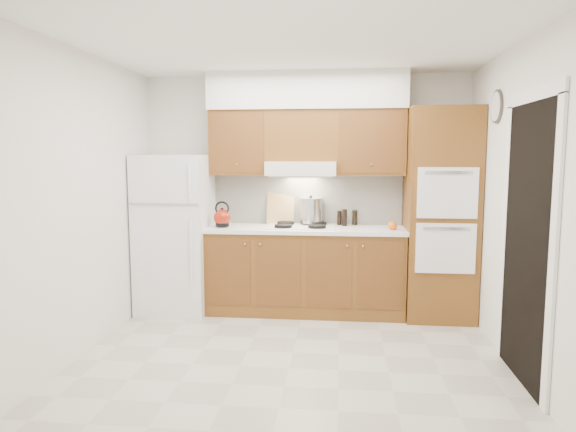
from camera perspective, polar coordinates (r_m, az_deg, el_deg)
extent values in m
plane|color=beige|center=(4.64, 0.53, -14.93)|extent=(3.60, 3.60, 0.00)
plane|color=white|center=(4.40, 0.57, 18.35)|extent=(3.60, 3.60, 0.00)
cube|color=white|center=(5.82, 1.92, 2.66)|extent=(3.60, 0.02, 2.60)
cube|color=white|center=(4.84, -21.18, 1.38)|extent=(0.02, 3.00, 2.60)
cube|color=white|center=(4.54, 23.83, 0.93)|extent=(0.02, 3.00, 2.60)
cube|color=white|center=(5.79, -12.37, -1.90)|extent=(0.75, 0.72, 1.72)
cube|color=brown|center=(5.65, 1.93, -6.19)|extent=(2.11, 0.60, 0.90)
cube|color=white|center=(5.55, 1.94, -1.48)|extent=(2.13, 0.62, 0.04)
cube|color=white|center=(5.81, 2.16, 1.86)|extent=(2.11, 0.03, 0.56)
cube|color=brown|center=(5.60, 16.54, 0.17)|extent=(0.70, 0.65, 2.20)
cube|color=brown|center=(5.74, -5.38, 8.07)|extent=(0.63, 0.33, 0.70)
cube|color=brown|center=(5.64, 9.17, 8.04)|extent=(0.73, 0.33, 0.70)
cube|color=silver|center=(5.59, 1.52, 5.32)|extent=(0.75, 0.45, 0.15)
cube|color=brown|center=(5.65, 1.57, 8.88)|extent=(0.75, 0.33, 0.55)
cube|color=silver|center=(5.67, 2.10, 13.69)|extent=(2.13, 0.36, 0.40)
cube|color=white|center=(5.57, 1.45, -1.18)|extent=(0.74, 0.50, 0.01)
cube|color=black|center=(4.23, 24.96, -2.91)|extent=(0.02, 0.90, 2.10)
cylinder|color=#3F3833|center=(5.06, 22.19, 11.20)|extent=(0.02, 0.30, 0.30)
sphere|color=maroon|center=(5.61, -7.33, -0.19)|extent=(0.21, 0.21, 0.18)
cube|color=tan|center=(5.81, -0.84, 1.07)|extent=(0.31, 0.12, 0.40)
cylinder|color=silver|center=(5.72, 2.54, 0.61)|extent=(0.29, 0.29, 0.27)
cylinder|color=black|center=(5.68, 6.31, -0.18)|extent=(0.06, 0.06, 0.19)
cylinder|color=black|center=(5.76, 5.74, -0.22)|extent=(0.06, 0.06, 0.16)
cylinder|color=black|center=(5.79, 7.41, -0.17)|extent=(0.07, 0.07, 0.17)
sphere|color=#E34F0B|center=(5.47, 11.61, -1.12)|extent=(0.09, 0.09, 0.08)
sphere|color=#E45A0C|center=(5.50, 11.50, -1.02)|extent=(0.11, 0.11, 0.09)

